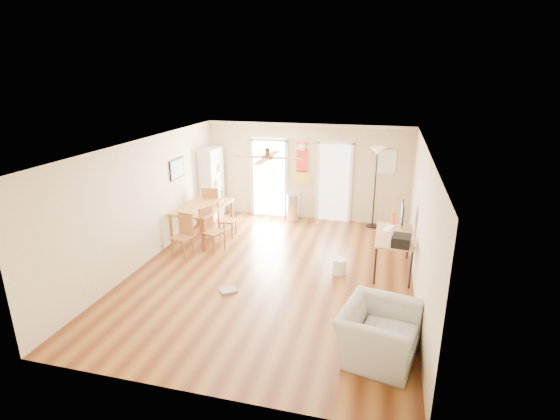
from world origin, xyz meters
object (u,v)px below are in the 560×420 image
(torchiere_lamp, at_px, (375,188))
(printer, at_px, (401,241))
(dining_chair_right_a, at_px, (228,219))
(dining_chair_far, at_px, (213,206))
(armchair, at_px, (379,333))
(dining_chair_near, at_px, (182,235))
(trash_can, at_px, (293,208))
(bookshelf, at_px, (212,183))
(computer_desk, at_px, (393,253))
(dining_table, at_px, (203,222))
(dining_chair_right_b, at_px, (213,230))
(wastebasket_a, at_px, (339,266))

(torchiere_lamp, xyz_separation_m, printer, (0.62, -3.04, -0.17))
(dining_chair_right_a, bearing_deg, dining_chair_far, 42.51)
(dining_chair_right_a, xyz_separation_m, armchair, (3.75, -3.82, -0.07))
(dining_chair_near, xyz_separation_m, trash_can, (1.87, 2.81, -0.09))
(dining_chair_right_a, bearing_deg, printer, -112.83)
(bookshelf, relative_size, computer_desk, 1.33)
(dining_table, xyz_separation_m, dining_chair_right_b, (0.55, -0.69, 0.10))
(bookshelf, xyz_separation_m, dining_chair_near, (0.37, -2.58, -0.50))
(trash_can, distance_m, wastebasket_a, 3.30)
(dining_chair_far, xyz_separation_m, wastebasket_a, (3.57, -2.02, -0.37))
(armchair, bearing_deg, bookshelf, 55.85)
(dining_chair_right_a, height_order, dining_chair_near, dining_chair_near)
(computer_desk, bearing_deg, bookshelf, 155.53)
(dining_chair_right_a, distance_m, wastebasket_a, 3.23)
(dining_chair_right_a, relative_size, dining_chair_far, 0.85)
(dining_chair_right_b, distance_m, dining_chair_near, 0.70)
(dining_table, distance_m, wastebasket_a, 3.66)
(bookshelf, xyz_separation_m, computer_desk, (4.87, -2.22, -0.58))
(computer_desk, bearing_deg, dining_table, 170.85)
(torchiere_lamp, distance_m, computer_desk, 2.65)
(bookshelf, xyz_separation_m, dining_chair_right_b, (0.94, -2.18, -0.47))
(bookshelf, relative_size, wastebasket_a, 5.97)
(wastebasket_a, bearing_deg, dining_chair_far, 150.45)
(dining_chair_near, bearing_deg, wastebasket_a, 9.61)
(printer, bearing_deg, dining_chair_far, 163.11)
(dining_table, xyz_separation_m, dining_chair_right_a, (0.55, 0.22, 0.05))
(dining_chair_right_a, relative_size, printer, 2.32)
(trash_can, xyz_separation_m, armchair, (2.45, -5.33, 0.00))
(bookshelf, distance_m, dining_chair_far, 0.81)
(dining_chair_right_a, xyz_separation_m, dining_chair_right_b, (0.00, -0.91, 0.05))
(printer, bearing_deg, dining_table, 172.15)
(dining_chair_far, distance_m, torchiere_lamp, 4.22)
(dining_chair_near, relative_size, torchiere_lamp, 0.44)
(dining_table, bearing_deg, trash_can, 42.97)
(trash_can, height_order, armchair, armchair)
(dining_chair_right_b, relative_size, armchair, 0.87)
(dining_table, distance_m, dining_chair_near, 1.09)
(bookshelf, relative_size, printer, 4.97)
(bookshelf, distance_m, wastebasket_a, 4.74)
(wastebasket_a, bearing_deg, torchiere_lamp, 80.02)
(torchiere_lamp, xyz_separation_m, wastebasket_a, (-0.52, -2.94, -0.89))
(trash_can, relative_size, torchiere_lamp, 0.35)
(bookshelf, distance_m, dining_chair_right_b, 2.42)
(torchiere_lamp, bearing_deg, printer, -78.47)
(dining_chair_right_b, xyz_separation_m, dining_chair_far, (-0.66, 1.56, 0.03))
(dining_chair_right_a, height_order, dining_chair_right_b, dining_chair_right_b)
(trash_can, bearing_deg, dining_chair_right_a, -130.85)
(computer_desk, bearing_deg, dining_chair_right_b, 179.49)
(bookshelf, relative_size, armchair, 1.67)
(dining_table, bearing_deg, armchair, -39.95)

